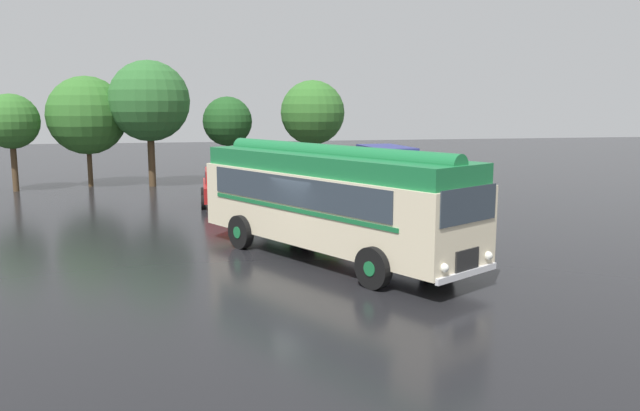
% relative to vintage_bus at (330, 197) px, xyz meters
% --- Properties ---
extents(ground_plane, '(120.00, 120.00, 0.00)m').
position_rel_vintage_bus_xyz_m(ground_plane, '(-0.53, 0.07, -1.89)').
color(ground_plane, black).
extents(vintage_bus, '(7.15, 9.96, 3.49)m').
position_rel_vintage_bus_xyz_m(vintage_bus, '(0.00, 0.00, 0.00)').
color(vintage_bus, beige).
rests_on(vintage_bus, ground).
extents(car_near_left, '(1.99, 4.21, 1.66)m').
position_rel_vintage_bus_xyz_m(car_near_left, '(-2.77, 11.27, -1.05)').
color(car_near_left, maroon).
rests_on(car_near_left, ground).
extents(car_mid_left, '(2.14, 4.29, 1.66)m').
position_rel_vintage_bus_xyz_m(car_mid_left, '(-0.03, 11.40, -1.05)').
color(car_mid_left, '#144C28').
rests_on(car_mid_left, ground).
extents(car_mid_right, '(1.98, 4.21, 1.66)m').
position_rel_vintage_bus_xyz_m(car_mid_right, '(2.90, 11.65, -1.05)').
color(car_mid_right, maroon).
rests_on(car_mid_right, ground).
extents(box_van, '(2.60, 5.88, 2.50)m').
position_rel_vintage_bus_xyz_m(box_van, '(5.86, 12.25, -0.53)').
color(box_van, navy).
rests_on(box_van, ground).
extents(tree_far_left, '(2.93, 2.93, 5.22)m').
position_rel_vintage_bus_xyz_m(tree_far_left, '(-13.46, 17.72, 1.89)').
color(tree_far_left, '#4C3823').
rests_on(tree_far_left, ground).
extents(tree_left_of_centre, '(4.40, 4.40, 6.23)m').
position_rel_vintage_bus_xyz_m(tree_left_of_centre, '(-9.86, 19.25, 2.08)').
color(tree_left_of_centre, '#4C3823').
rests_on(tree_left_of_centre, ground).
extents(tree_centre, '(4.53, 4.53, 7.10)m').
position_rel_vintage_bus_xyz_m(tree_centre, '(-6.33, 18.40, 2.98)').
color(tree_centre, '#4C3823').
rests_on(tree_centre, ground).
extents(tree_right_of_centre, '(2.91, 2.91, 5.11)m').
position_rel_vintage_bus_xyz_m(tree_right_of_centre, '(-2.02, 19.37, 1.81)').
color(tree_right_of_centre, '#4C3823').
rests_on(tree_right_of_centre, ground).
extents(tree_far_right, '(3.84, 3.84, 6.07)m').
position_rel_vintage_bus_xyz_m(tree_far_right, '(3.12, 18.98, 2.32)').
color(tree_far_right, '#4C3823').
rests_on(tree_far_right, ground).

